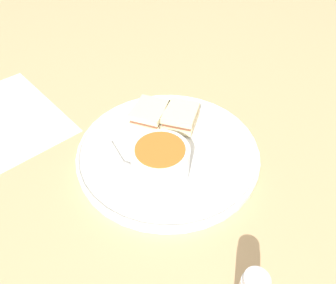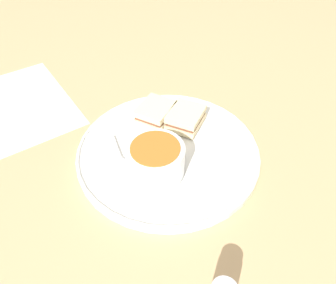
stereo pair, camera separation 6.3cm
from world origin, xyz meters
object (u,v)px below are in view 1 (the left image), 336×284
at_px(soup_bowl, 160,161).
at_px(sandwich_half_far, 150,114).
at_px(sandwich_half_near, 181,116).
at_px(spoon, 125,166).

xyz_separation_m(soup_bowl, sandwich_half_far, (0.08, 0.13, -0.01)).
xyz_separation_m(soup_bowl, sandwich_half_near, (0.12, 0.08, -0.01)).
height_order(spoon, sandwich_half_far, sandwich_half_far).
distance_m(soup_bowl, sandwich_half_far, 0.15).
xyz_separation_m(spoon, sandwich_half_near, (0.17, 0.02, 0.01)).
relative_size(soup_bowl, sandwich_half_near, 1.04).
xyz_separation_m(soup_bowl, spoon, (-0.04, 0.05, -0.03)).
height_order(sandwich_half_near, sandwich_half_far, same).
height_order(soup_bowl, spoon, soup_bowl).
xyz_separation_m(sandwich_half_near, sandwich_half_far, (-0.04, 0.05, 0.00)).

